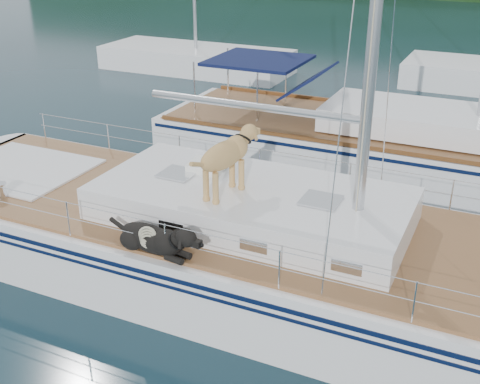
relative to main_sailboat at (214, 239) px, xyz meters
The scene contains 4 objects.
ground 0.69m from the main_sailboat, behind, with size 120.00×120.00×0.00m, color black.
main_sailboat is the anchor object (origin of this frame).
neighbor_sailboat 6.39m from the main_sailboat, 76.85° to the left, with size 11.00×3.50×13.30m.
bg_boat_west 16.18m from the main_sailboat, 120.01° to the left, with size 8.00×3.00×11.65m.
Camera 1 is at (4.47, -8.30, 5.85)m, focal length 45.00 mm.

